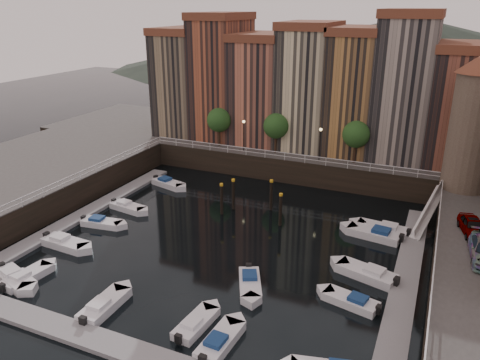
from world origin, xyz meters
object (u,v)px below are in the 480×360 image
at_px(corner_tower, 475,121).
at_px(gangway, 429,210).
at_px(mooring_pilings, 251,200).
at_px(boat_left_2, 101,223).
at_px(car_a, 472,227).
at_px(boat_left_1, 65,243).
at_px(boat_left_0, 14,278).

xyz_separation_m(corner_tower, gangway, (-2.90, -4.50, -8.28)).
bearing_deg(mooring_pilings, gangway, 13.92).
distance_m(boat_left_2, car_a, 34.24).
distance_m(gangway, boat_left_2, 32.69).
height_order(gangway, boat_left_1, gangway).
bearing_deg(boat_left_1, car_a, 21.43).
distance_m(boat_left_1, car_a, 35.63).
distance_m(corner_tower, gangway, 9.86).
distance_m(gangway, boat_left_1, 35.07).
relative_size(mooring_pilings, boat_left_2, 1.56).
height_order(gangway, boat_left_0, gangway).
distance_m(corner_tower, mooring_pilings, 23.57).
bearing_deg(boat_left_2, mooring_pilings, 26.31).
height_order(corner_tower, boat_left_2, corner_tower).
bearing_deg(boat_left_2, boat_left_0, -95.99).
bearing_deg(boat_left_2, car_a, 2.86).
relative_size(corner_tower, boat_left_1, 2.78).
bearing_deg(boat_left_0, boat_left_1, 112.62).
bearing_deg(gangway, mooring_pilings, -166.08).
bearing_deg(corner_tower, boat_left_1, -146.04).
height_order(mooring_pilings, boat_left_2, mooring_pilings).
distance_m(boat_left_0, boat_left_1, 6.21).
relative_size(mooring_pilings, boat_left_1, 1.40).
height_order(mooring_pilings, boat_left_1, mooring_pilings).
bearing_deg(car_a, gangway, 104.10).
xyz_separation_m(gangway, mooring_pilings, (-17.24, -4.27, -0.27)).
distance_m(mooring_pilings, boat_left_1, 18.75).
bearing_deg(corner_tower, boat_left_2, -152.10).
relative_size(corner_tower, car_a, 3.35).
distance_m(gangway, boat_left_0, 38.15).
bearing_deg(gangway, corner_tower, 57.20).
xyz_separation_m(mooring_pilings, car_a, (20.73, -2.32, 2.05)).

